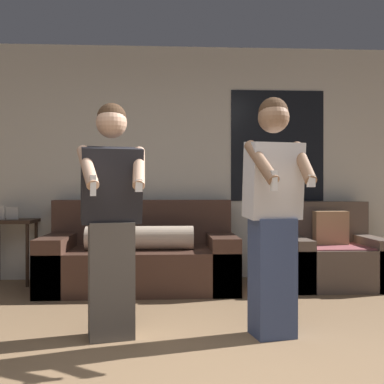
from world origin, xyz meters
TOP-DOWN VIEW (x-y plane):
  - wall_back at (0.02, 3.35)m, footprint 6.13×0.07m
  - couch at (-0.42, 2.84)m, footprint 1.97×0.97m
  - armchair at (1.63, 2.86)m, footprint 0.99×0.84m
  - side_table at (-1.84, 3.09)m, footprint 0.50×0.40m
  - person_left at (-0.53, 1.23)m, footprint 0.48×0.55m
  - person_right at (0.60, 1.21)m, footprint 0.45×0.52m

SIDE VIEW (x-z plane):
  - armchair at x=1.63m, z-range -0.14..0.75m
  - couch at x=-0.42m, z-range -0.15..0.77m
  - side_table at x=-1.84m, z-range 0.15..1.01m
  - person_left at x=-0.53m, z-range 0.01..1.64m
  - person_right at x=0.60m, z-range 0.03..1.71m
  - wall_back at x=0.02m, z-range 0.00..2.70m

